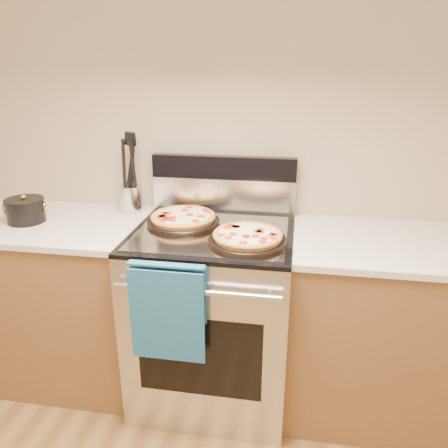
% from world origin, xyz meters
% --- Properties ---
extents(wall_back, '(4.00, 0.00, 4.00)m').
position_xyz_m(wall_back, '(0.00, 2.00, 1.35)').
color(wall_back, tan).
rests_on(wall_back, ground).
extents(range_body, '(0.76, 0.68, 0.90)m').
position_xyz_m(range_body, '(0.00, 1.65, 0.45)').
color(range_body, '#B7B7BC').
rests_on(range_body, ground).
extents(oven_window, '(0.56, 0.01, 0.40)m').
position_xyz_m(oven_window, '(0.00, 1.31, 0.45)').
color(oven_window, black).
rests_on(oven_window, range_body).
extents(cooktop, '(0.76, 0.68, 0.02)m').
position_xyz_m(cooktop, '(0.00, 1.65, 0.91)').
color(cooktop, black).
rests_on(cooktop, range_body).
extents(backsplash_lower, '(0.76, 0.06, 0.18)m').
position_xyz_m(backsplash_lower, '(0.00, 1.96, 1.01)').
color(backsplash_lower, silver).
rests_on(backsplash_lower, cooktop).
extents(backsplash_upper, '(0.76, 0.06, 0.12)m').
position_xyz_m(backsplash_upper, '(0.00, 1.96, 1.16)').
color(backsplash_upper, black).
rests_on(backsplash_upper, backsplash_lower).
extents(oven_handle, '(0.70, 0.03, 0.03)m').
position_xyz_m(oven_handle, '(0.00, 1.27, 0.80)').
color(oven_handle, silver).
rests_on(oven_handle, range_body).
extents(dish_towel, '(0.32, 0.05, 0.42)m').
position_xyz_m(dish_towel, '(-0.12, 1.27, 0.70)').
color(dish_towel, navy).
rests_on(dish_towel, oven_handle).
extents(foil_sheet, '(0.70, 0.55, 0.01)m').
position_xyz_m(foil_sheet, '(0.00, 1.62, 0.92)').
color(foil_sheet, gray).
rests_on(foil_sheet, cooktop).
extents(cabinet_left, '(1.00, 0.62, 0.88)m').
position_xyz_m(cabinet_left, '(-0.88, 1.68, 0.44)').
color(cabinet_left, brown).
rests_on(cabinet_left, ground).
extents(countertop_left, '(1.02, 0.64, 0.03)m').
position_xyz_m(countertop_left, '(-0.88, 1.68, 0.90)').
color(countertop_left, beige).
rests_on(countertop_left, cabinet_left).
extents(cabinet_right, '(1.00, 0.62, 0.88)m').
position_xyz_m(cabinet_right, '(0.88, 1.68, 0.44)').
color(cabinet_right, brown).
rests_on(cabinet_right, ground).
extents(countertop_right, '(1.02, 0.64, 0.03)m').
position_xyz_m(countertop_right, '(0.88, 1.68, 0.90)').
color(countertop_right, beige).
rests_on(countertop_right, cabinet_right).
extents(pepperoni_pizza_back, '(0.42, 0.42, 0.05)m').
position_xyz_m(pepperoni_pizza_back, '(-0.16, 1.72, 0.95)').
color(pepperoni_pizza_back, '#B97038').
rests_on(pepperoni_pizza_back, foil_sheet).
extents(pepperoni_pizza_front, '(0.40, 0.40, 0.05)m').
position_xyz_m(pepperoni_pizza_front, '(0.18, 1.53, 0.95)').
color(pepperoni_pizza_front, '#B97038').
rests_on(pepperoni_pizza_front, foil_sheet).
extents(utensil_crock, '(0.15, 0.15, 0.15)m').
position_xyz_m(utensil_crock, '(-0.50, 1.89, 0.98)').
color(utensil_crock, silver).
rests_on(utensil_crock, countertop_left).
extents(saucepan, '(0.24, 0.24, 0.11)m').
position_xyz_m(saucepan, '(-0.97, 1.65, 0.97)').
color(saucepan, black).
rests_on(saucepan, countertop_left).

